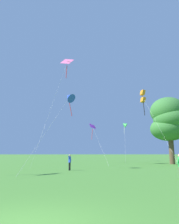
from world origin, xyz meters
TOP-DOWN VIEW (x-y plane):
  - kite_green_small at (11.25, 37.99)m, footprint 2.64×8.81m
  - kite_pink_low at (-0.55, 26.11)m, footprint 4.64×7.91m
  - kite_orange_box at (10.45, 22.49)m, footprint 0.76×9.28m
  - kite_blue_delta at (0.30, 18.24)m, footprint 4.28×8.67m
  - kite_purple_streamer at (4.12, 32.52)m, footprint 1.98×11.36m
  - person_near_tree at (0.56, 16.28)m, footprint 0.35×0.45m
  - tree_right_cluster at (15.98, 26.86)m, footprint 6.05×6.23m

SIDE VIEW (x-z plane):
  - person_near_tree at x=0.56m, z-range 0.16..1.72m
  - kite_purple_streamer at x=4.12m, z-range 2.42..9.48m
  - tree_right_cluster at x=15.98m, z-range 1.62..12.17m
  - kite_green_small at x=11.25m, z-range 3.43..11.67m
  - kite_blue_delta at x=0.30m, z-range 3.68..12.50m
  - kite_orange_box at x=10.45m, z-range 4.21..14.64m
  - kite_pink_low at x=-0.55m, z-range 6.89..23.84m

